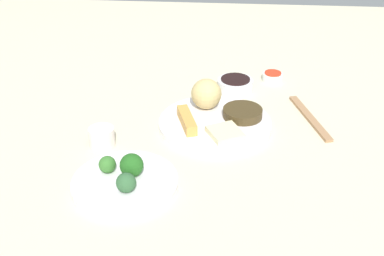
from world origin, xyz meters
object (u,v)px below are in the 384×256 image
(main_plate, at_px, (215,123))
(chopsticks_pair, at_px, (310,118))
(soy_sauce_bowl, at_px, (235,85))
(sauce_ramekin_sweet_and_sour, at_px, (273,77))
(teacup, at_px, (102,137))
(broccoli_plate, at_px, (125,182))

(main_plate, relative_size, chopsticks_pair, 1.21)
(soy_sauce_bowl, distance_m, sauce_ramekin_sweet_and_sour, 0.13)
(soy_sauce_bowl, distance_m, teacup, 0.45)
(main_plate, xyz_separation_m, chopsticks_pair, (-0.25, -0.06, -0.00))
(soy_sauce_bowl, xyz_separation_m, chopsticks_pair, (-0.20, 0.16, -0.01))
(broccoli_plate, xyz_separation_m, chopsticks_pair, (-0.43, -0.32, -0.00))
(main_plate, bearing_deg, broccoli_plate, 55.48)
(sauce_ramekin_sweet_and_sour, distance_m, teacup, 0.58)
(broccoli_plate, relative_size, soy_sauce_bowl, 2.18)
(broccoli_plate, relative_size, teacup, 3.67)
(teacup, bearing_deg, soy_sauce_bowl, -134.01)
(soy_sauce_bowl, xyz_separation_m, sauce_ramekin_sweet_and_sour, (-0.11, -0.07, -0.00))
(broccoli_plate, xyz_separation_m, soy_sauce_bowl, (-0.23, -0.48, 0.01))
(main_plate, bearing_deg, soy_sauce_bowl, -103.08)
(main_plate, relative_size, soy_sauce_bowl, 2.77)
(main_plate, distance_m, broccoli_plate, 0.32)
(sauce_ramekin_sweet_and_sour, bearing_deg, soy_sauce_bowl, 32.87)
(main_plate, height_order, teacup, teacup)
(broccoli_plate, distance_m, soy_sauce_bowl, 0.53)
(chopsticks_pair, bearing_deg, soy_sauce_bowl, -38.79)
(chopsticks_pair, bearing_deg, teacup, 18.22)
(soy_sauce_bowl, relative_size, teacup, 1.68)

